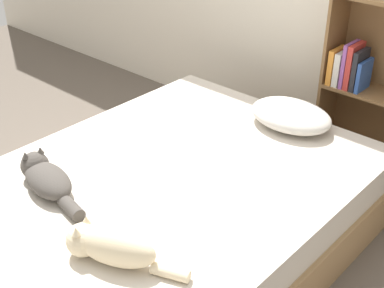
{
  "coord_description": "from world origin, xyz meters",
  "views": [
    {
      "loc": [
        1.56,
        -1.57,
        1.88
      ],
      "look_at": [
        0.0,
        0.15,
        0.53
      ],
      "focal_mm": 50.0,
      "sensor_mm": 36.0,
      "label": 1
    }
  ],
  "objects_px": {
    "cat_light": "(109,246)",
    "cat_dark": "(46,178)",
    "pillow": "(291,115)",
    "bed": "(172,209)"
  },
  "relations": [
    {
      "from": "cat_light",
      "to": "cat_dark",
      "type": "bearing_deg",
      "value": -33.07
    },
    {
      "from": "pillow",
      "to": "cat_dark",
      "type": "height_order",
      "value": "cat_dark"
    },
    {
      "from": "bed",
      "to": "cat_light",
      "type": "distance_m",
      "value": 0.73
    },
    {
      "from": "cat_light",
      "to": "cat_dark",
      "type": "xyz_separation_m",
      "value": [
        -0.6,
        0.12,
        -0.02
      ]
    },
    {
      "from": "bed",
      "to": "pillow",
      "type": "height_order",
      "value": "pillow"
    },
    {
      "from": "cat_dark",
      "to": "cat_light",
      "type": "bearing_deg",
      "value": 178.04
    },
    {
      "from": "pillow",
      "to": "cat_light",
      "type": "height_order",
      "value": "cat_light"
    },
    {
      "from": "cat_light",
      "to": "cat_dark",
      "type": "relative_size",
      "value": 0.97
    },
    {
      "from": "bed",
      "to": "pillow",
      "type": "bearing_deg",
      "value": 78.61
    },
    {
      "from": "cat_light",
      "to": "bed",
      "type": "bearing_deg",
      "value": -88.57
    }
  ]
}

